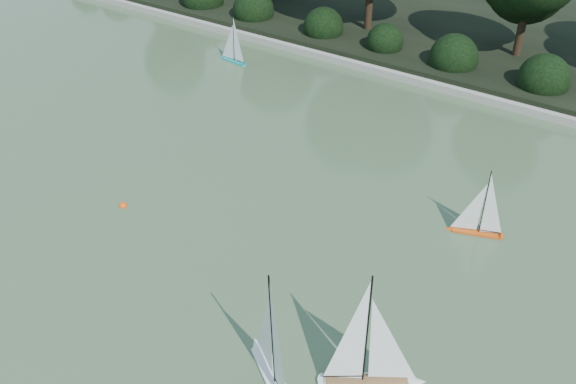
{
  "coord_description": "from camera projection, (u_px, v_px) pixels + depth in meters",
  "views": [
    {
      "loc": [
        5.37,
        -4.35,
        6.29
      ],
      "look_at": [
        0.4,
        2.49,
        0.7
      ],
      "focal_mm": 40.0,
      "sensor_mm": 36.0,
      "label": 1
    }
  ],
  "objects": [
    {
      "name": "ground",
      "position": [
        162.0,
        303.0,
        9.04
      ],
      "size": [
        80.0,
        80.0,
        0.0
      ],
      "primitive_type": "plane",
      "color": "#3B4E2F",
      "rests_on": "ground"
    },
    {
      "name": "pond_coping",
      "position": [
        437.0,
        85.0,
        15.06
      ],
      "size": [
        40.0,
        0.35,
        0.18
      ],
      "primitive_type": "cube",
      "color": "gray",
      "rests_on": "ground"
    },
    {
      "name": "far_bank",
      "position": [
        499.0,
        35.0,
        17.73
      ],
      "size": [
        40.0,
        8.0,
        0.3
      ],
      "primitive_type": "cube",
      "color": "black",
      "rests_on": "ground"
    },
    {
      "name": "shrub_hedge",
      "position": [
        455.0,
        59.0,
        15.47
      ],
      "size": [
        29.1,
        1.1,
        1.1
      ],
      "color": "black",
      "rests_on": "ground"
    },
    {
      "name": "sailboat_white_a",
      "position": [
        270.0,
        358.0,
        7.81
      ],
      "size": [
        1.24,
        0.89,
        1.87
      ],
      "color": "white",
      "rests_on": "ground"
    },
    {
      "name": "sailboat_white_b",
      "position": [
        376.0,
        366.0,
        7.71
      ],
      "size": [
        1.18,
        0.94,
        1.84
      ],
      "color": "silver",
      "rests_on": "ground"
    },
    {
      "name": "sailboat_orange",
      "position": [
        473.0,
        222.0,
        10.3
      ],
      "size": [
        0.93,
        0.46,
        1.3
      ],
      "color": "#D84C0F",
      "rests_on": "ground"
    },
    {
      "name": "sailboat_teal",
      "position": [
        231.0,
        53.0,
        16.41
      ],
      "size": [
        0.96,
        0.26,
        1.3
      ],
      "color": "teal",
      "rests_on": "ground"
    },
    {
      "name": "race_buoy",
      "position": [
        123.0,
        206.0,
        11.04
      ],
      "size": [
        0.15,
        0.15,
        0.15
      ],
      "primitive_type": "sphere",
      "color": "#F84C0D",
      "rests_on": "ground"
    }
  ]
}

